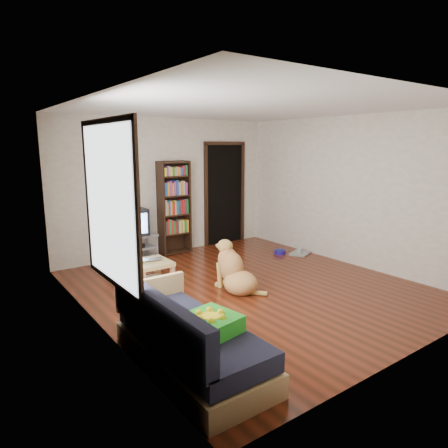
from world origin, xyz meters
TOP-DOWN VIEW (x-y plane):
  - ground at (0.00, 0.00)m, footprint 5.00×5.00m
  - ceiling at (0.00, 0.00)m, footprint 5.00×5.00m
  - wall_back at (0.00, 2.50)m, footprint 4.50×0.00m
  - wall_front at (0.00, -2.50)m, footprint 4.50×0.00m
  - wall_left at (-2.25, 0.00)m, footprint 0.00×5.00m
  - wall_right at (2.25, 0.00)m, footprint 0.00×5.00m
  - green_cushion at (-1.75, -1.60)m, footprint 0.53×0.53m
  - laptop at (-1.18, 0.81)m, footprint 0.39×0.29m
  - dog_bowl at (1.68, 1.08)m, footprint 0.22×0.22m
  - grey_rag at (1.98, 0.83)m, footprint 0.49×0.45m
  - window at (-2.23, -0.50)m, footprint 0.03×1.46m
  - doorway at (1.35, 2.48)m, footprint 1.03×0.05m
  - tv_stand at (-0.90, 2.25)m, footprint 0.90×0.45m
  - crt_tv at (-0.90, 2.27)m, footprint 0.55×0.52m
  - bookshelf at (0.05, 2.34)m, footprint 0.60×0.30m
  - sofa at (-1.87, -1.38)m, footprint 0.80×1.80m
  - coffee_table at (-1.18, 0.84)m, footprint 0.55×0.55m
  - dog at (-0.26, 0.01)m, footprint 0.52×0.90m

SIDE VIEW (x-z plane):
  - ground at x=0.00m, z-range 0.00..0.00m
  - grey_rag at x=1.98m, z-range 0.00..0.03m
  - dog_bowl at x=1.68m, z-range 0.00..0.08m
  - sofa at x=-1.87m, z-range -0.14..0.66m
  - tv_stand at x=-0.90m, z-range 0.02..0.52m
  - dog at x=-0.26m, z-range -0.10..0.66m
  - coffee_table at x=-1.18m, z-range 0.08..0.48m
  - laptop at x=-1.18m, z-range 0.40..0.43m
  - green_cushion at x=-1.75m, z-range 0.42..0.57m
  - crt_tv at x=-0.90m, z-range 0.45..1.03m
  - bookshelf at x=0.05m, z-range 0.10..1.90m
  - doorway at x=1.35m, z-range 0.03..2.21m
  - wall_back at x=0.00m, z-range -0.95..3.55m
  - wall_front at x=0.00m, z-range -0.95..3.55m
  - wall_left at x=-2.25m, z-range -1.20..3.80m
  - wall_right at x=2.25m, z-range -1.20..3.80m
  - window at x=-2.23m, z-range 0.65..2.35m
  - ceiling at x=0.00m, z-range 2.60..2.60m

